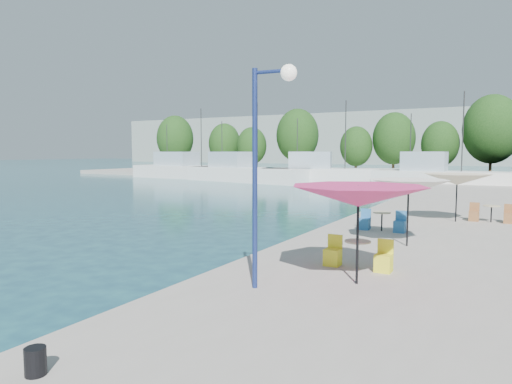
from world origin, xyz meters
The scene contains 22 objects.
quay_far centered at (-8.00, 67.00, 0.30)m, with size 90.00×16.00×0.60m, color gray.
hill_west centered at (-30.00, 160.00, 8.00)m, with size 180.00×40.00×16.00m, color gray.
trawler_01 centered at (-27.52, 56.78, 1.07)m, with size 19.13×6.22×10.20m.
trawler_02 centered at (-16.75, 54.20, 1.07)m, with size 18.02×7.85×10.20m.
trawler_03 centered at (-6.29, 56.12, 1.07)m, with size 16.86×8.67×10.20m.
trawler_04 centered at (6.70, 54.61, 1.07)m, with size 14.49×4.01×10.20m.
tree_01 centered at (-39.23, 68.16, 6.13)m, with size 6.48×6.48×9.59m.
tree_02 centered at (-30.70, 71.03, 5.28)m, with size 5.48×5.48×8.11m.
tree_03 centered at (-24.56, 69.82, 4.78)m, with size 4.90×4.90×7.25m.
tree_04 centered at (-17.27, 71.87, 6.42)m, with size 6.81×6.81×10.08m.
tree_05 centered at (-6.94, 69.64, 4.58)m, with size 4.66×4.66×6.89m.
tree_06 centered at (-1.84, 70.88, 5.68)m, with size 5.94×5.94×8.80m.
tree_07 centered at (4.36, 70.62, 4.83)m, with size 4.96×4.96×7.34m.
tree_08 centered at (10.50, 70.98, 6.70)m, with size 7.14×7.14×10.57m.
umbrella_pink centered at (9.76, 14.88, 2.70)m, with size 3.26×3.26×2.36m.
umbrella_white centered at (9.93, 20.01, 2.58)m, with size 2.64×2.64×2.23m.
umbrella_cream centered at (10.77, 26.65, 2.52)m, with size 2.92×2.92×2.17m.
cafe_table_01 centered at (9.35, 16.29, 0.89)m, with size 1.82×0.70×0.76m.
cafe_table_02 centered at (8.46, 22.54, 0.89)m, with size 1.82×0.70×0.76m.
cafe_table_03 centered at (12.18, 27.24, 0.89)m, with size 1.82×0.70×0.76m.
street_lamp centered at (8.10, 13.46, 4.09)m, with size 1.04×0.36×5.03m.
bollard centered at (7.14, 8.28, 0.80)m, with size 0.30×0.30×0.40m, color black.
Camera 1 is at (12.87, 4.41, 3.73)m, focal length 32.00 mm.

